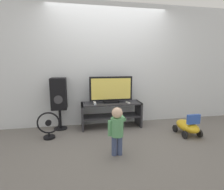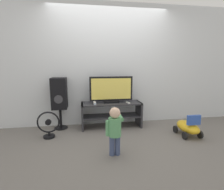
# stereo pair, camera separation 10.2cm
# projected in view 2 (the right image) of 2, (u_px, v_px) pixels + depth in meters

# --- Properties ---
(ground_plane) EXTENTS (16.00, 16.00, 0.00)m
(ground_plane) POSITION_uv_depth(u_px,v_px,m) (113.00, 130.00, 3.54)
(ground_plane) COLOR slate
(wall_back) EXTENTS (10.00, 0.06, 2.60)m
(wall_back) POSITION_uv_depth(u_px,v_px,m) (109.00, 65.00, 3.80)
(wall_back) COLOR silver
(wall_back) RESTS_ON ground_plane
(tv_stand) EXTENTS (1.25, 0.42, 0.53)m
(tv_stand) POSITION_uv_depth(u_px,v_px,m) (111.00, 111.00, 3.69)
(tv_stand) COLOR #2D2D33
(tv_stand) RESTS_ON ground_plane
(television) EXTENTS (0.90, 0.20, 0.54)m
(television) POSITION_uv_depth(u_px,v_px,m) (111.00, 90.00, 3.63)
(television) COLOR black
(television) RESTS_ON tv_stand
(game_console) EXTENTS (0.04, 0.17, 0.04)m
(game_console) POSITION_uv_depth(u_px,v_px,m) (95.00, 103.00, 3.51)
(game_console) COLOR white
(game_console) RESTS_ON tv_stand
(remote_primary) EXTENTS (0.07, 0.13, 0.03)m
(remote_primary) POSITION_uv_depth(u_px,v_px,m) (128.00, 103.00, 3.60)
(remote_primary) COLOR white
(remote_primary) RESTS_ON tv_stand
(child) EXTENTS (0.27, 0.42, 0.72)m
(child) POSITION_uv_depth(u_px,v_px,m) (115.00, 127.00, 2.52)
(child) COLOR #3F4C72
(child) RESTS_ON ground_plane
(speaker_tower) EXTENTS (0.30, 0.33, 1.05)m
(speaker_tower) POSITION_uv_depth(u_px,v_px,m) (59.00, 95.00, 3.53)
(speaker_tower) COLOR black
(speaker_tower) RESTS_ON ground_plane
(floor_fan) EXTENTS (0.40, 0.20, 0.49)m
(floor_fan) POSITION_uv_depth(u_px,v_px,m) (48.00, 126.00, 3.16)
(floor_fan) COLOR black
(floor_fan) RESTS_ON ground_plane
(ride_on_toy) EXTENTS (0.35, 0.58, 0.44)m
(ride_on_toy) POSITION_uv_depth(u_px,v_px,m) (188.00, 127.00, 3.26)
(ride_on_toy) COLOR gold
(ride_on_toy) RESTS_ON ground_plane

